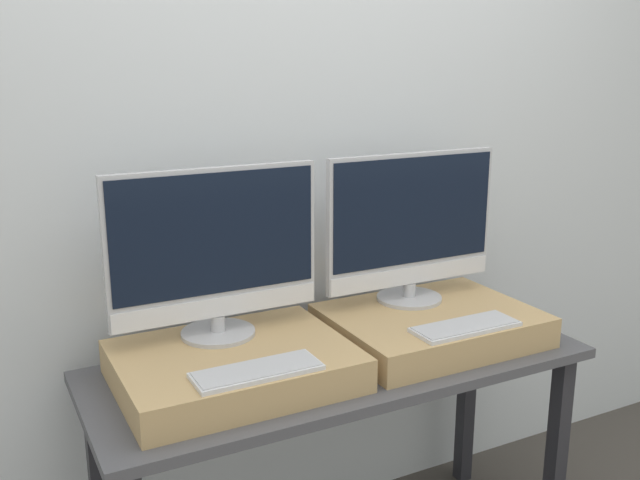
{
  "coord_description": "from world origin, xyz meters",
  "views": [
    {
      "loc": [
        -0.94,
        -1.39,
        1.58
      ],
      "look_at": [
        0.0,
        0.41,
        1.05
      ],
      "focal_mm": 40.0,
      "sensor_mm": 36.0,
      "label": 1
    }
  ],
  "objects_px": {
    "monitor_left": "(215,251)",
    "monitor_right": "(412,226)",
    "keyboard_left": "(257,371)",
    "keyboard_right": "(465,326)"
  },
  "relations": [
    {
      "from": "monitor_left",
      "to": "keyboard_left",
      "type": "bearing_deg",
      "value": -90.0
    },
    {
      "from": "monitor_left",
      "to": "keyboard_right",
      "type": "bearing_deg",
      "value": -23.71
    },
    {
      "from": "monitor_right",
      "to": "keyboard_left",
      "type": "bearing_deg",
      "value": -156.29
    },
    {
      "from": "monitor_right",
      "to": "keyboard_right",
      "type": "bearing_deg",
      "value": -90.0
    },
    {
      "from": "keyboard_left",
      "to": "keyboard_right",
      "type": "relative_size",
      "value": 1.0
    },
    {
      "from": "keyboard_right",
      "to": "keyboard_left",
      "type": "bearing_deg",
      "value": 180.0
    },
    {
      "from": "monitor_left",
      "to": "monitor_right",
      "type": "height_order",
      "value": "same"
    },
    {
      "from": "monitor_left",
      "to": "keyboard_left",
      "type": "xyz_separation_m",
      "value": [
        0.0,
        -0.29,
        -0.24
      ]
    },
    {
      "from": "monitor_left",
      "to": "monitor_right",
      "type": "xyz_separation_m",
      "value": [
        0.65,
        0.0,
        0.0
      ]
    },
    {
      "from": "monitor_left",
      "to": "keyboard_left",
      "type": "height_order",
      "value": "monitor_left"
    }
  ]
}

